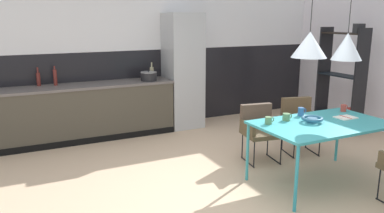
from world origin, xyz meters
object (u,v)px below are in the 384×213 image
(fruit_bowl, at_px, (312,119))
(pendant_lamp_over_table_near, at_px, (309,45))
(bottle_oil_tall, at_px, (152,72))
(armchair_facing_counter, at_px, (299,118))
(cooking_pot, at_px, (149,76))
(dining_table, at_px, (322,126))
(pendant_lamp_over_table_far, at_px, (347,46))
(mug_glass_clear, at_px, (269,120))
(mug_short_terracotta, at_px, (301,112))
(bottle_vinegar_dark, at_px, (55,77))
(refrigerator_column, at_px, (183,71))
(open_book, at_px, (346,117))
(bottle_spice_small, at_px, (38,79))
(mug_tall_blue, at_px, (286,117))
(mug_wide_latte, at_px, (344,108))
(armchair_head_of_table, at_px, (259,126))
(open_shelf_unit, at_px, (343,78))

(fruit_bowl, relative_size, pendant_lamp_over_table_near, 0.21)
(bottle_oil_tall, distance_m, pendant_lamp_over_table_near, 3.29)
(armchair_facing_counter, distance_m, pendant_lamp_over_table_near, 1.75)
(cooking_pot, relative_size, bottle_oil_tall, 0.95)
(dining_table, bearing_deg, pendant_lamp_over_table_far, 5.56)
(armchair_facing_counter, distance_m, mug_glass_clear, 1.39)
(armchair_facing_counter, height_order, mug_glass_clear, mug_glass_clear)
(armchair_facing_counter, relative_size, bottle_oil_tall, 2.79)
(bottle_oil_tall, bearing_deg, dining_table, -72.48)
(mug_glass_clear, height_order, mug_short_terracotta, mug_short_terracotta)
(mug_short_terracotta, distance_m, bottle_vinegar_dark, 3.81)
(refrigerator_column, height_order, pendant_lamp_over_table_near, pendant_lamp_over_table_near)
(fruit_bowl, height_order, open_book, fruit_bowl)
(armchair_facing_counter, bearing_deg, open_book, 96.37)
(dining_table, xyz_separation_m, bottle_spice_small, (-2.85, 3.21, 0.31))
(bottle_spice_small, bearing_deg, open_book, -44.11)
(mug_tall_blue, bearing_deg, mug_wide_latte, 1.88)
(armchair_head_of_table, relative_size, mug_short_terracotta, 6.37)
(mug_short_terracotta, distance_m, bottle_oil_tall, 2.93)
(bottle_oil_tall, relative_size, bottle_vinegar_dark, 0.93)
(mug_short_terracotta, bearing_deg, cooking_pot, 113.62)
(mug_tall_blue, bearing_deg, open_book, -17.08)
(dining_table, xyz_separation_m, pendant_lamp_over_table_near, (-0.32, -0.03, 0.97))
(open_shelf_unit, xyz_separation_m, pendant_lamp_over_table_near, (-2.29, -1.59, 0.75))
(bottle_oil_tall, height_order, bottle_vinegar_dark, bottle_vinegar_dark)
(dining_table, height_order, bottle_oil_tall, bottle_oil_tall)
(armchair_head_of_table, relative_size, open_book, 3.19)
(mug_glass_clear, relative_size, pendant_lamp_over_table_far, 0.10)
(refrigerator_column, height_order, mug_tall_blue, refrigerator_column)
(dining_table, distance_m, pendant_lamp_over_table_far, 0.98)
(bottle_spice_small, bearing_deg, mug_glass_clear, -52.98)
(dining_table, bearing_deg, mug_tall_blue, 140.76)
(bottle_oil_tall, distance_m, open_shelf_unit, 3.35)
(refrigerator_column, relative_size, mug_glass_clear, 16.88)
(armchair_facing_counter, height_order, mug_wide_latte, mug_wide_latte)
(armchair_head_of_table, xyz_separation_m, mug_glass_clear, (-0.41, -0.72, 0.30))
(mug_short_terracotta, relative_size, open_shelf_unit, 0.07)
(mug_wide_latte, xyz_separation_m, bottle_vinegar_dark, (-3.27, 2.84, 0.24))
(mug_short_terracotta, xyz_separation_m, pendant_lamp_over_table_near, (-0.31, -0.40, 0.87))
(pendant_lamp_over_table_near, distance_m, pendant_lamp_over_table_far, 0.63)
(open_book, height_order, cooking_pot, cooking_pot)
(pendant_lamp_over_table_near, bearing_deg, mug_glass_clear, 138.68)
(refrigerator_column, bearing_deg, open_shelf_unit, -31.01)
(fruit_bowl, xyz_separation_m, open_shelf_unit, (2.08, 1.49, 0.14))
(bottle_vinegar_dark, bearing_deg, armchair_head_of_table, -42.19)
(cooking_pot, bearing_deg, armchair_facing_counter, -49.60)
(mug_wide_latte, distance_m, bottle_oil_tall, 3.27)
(open_book, relative_size, open_shelf_unit, 0.13)
(cooking_pot, xyz_separation_m, open_shelf_unit, (3.10, -1.35, -0.05))
(mug_tall_blue, height_order, bottle_vinegar_dark, bottle_vinegar_dark)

